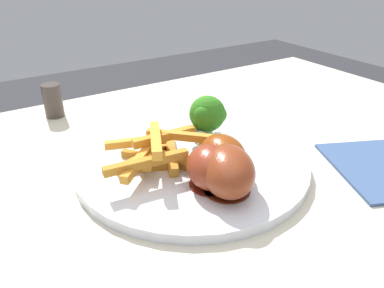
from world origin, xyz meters
TOP-DOWN VIEW (x-y plane):
  - dining_table at (0.00, 0.00)m, footprint 0.96×0.75m
  - dinner_plate at (-0.03, 0.05)m, footprint 0.29×0.29m
  - broccoli_floret_front at (0.01, 0.07)m, footprint 0.05×0.05m
  - carrot_fries_pile at (-0.08, 0.06)m, footprint 0.14×0.10m
  - chicken_drumstick_near at (-0.02, 0.01)m, footprint 0.06×0.12m
  - chicken_drumstick_far at (-0.04, -0.00)m, footprint 0.08×0.12m
  - chicken_drumstick_extra at (-0.03, -0.02)m, footprint 0.09×0.13m
  - pepper_shaker at (-0.13, 0.31)m, footprint 0.03×0.03m

SIDE VIEW (x-z plane):
  - dining_table at x=0.00m, z-range 0.24..0.95m
  - dinner_plate at x=-0.03m, z-range 0.71..0.72m
  - pepper_shaker at x=-0.13m, z-range 0.71..0.76m
  - carrot_fries_pile at x=-0.08m, z-range 0.72..0.76m
  - chicken_drumstick_near at x=-0.02m, z-range 0.72..0.77m
  - chicken_drumstick_far at x=-0.04m, z-range 0.72..0.77m
  - chicken_drumstick_extra at x=-0.03m, z-range 0.72..0.77m
  - broccoli_floret_front at x=0.01m, z-range 0.73..0.80m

